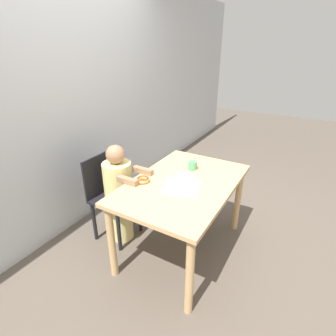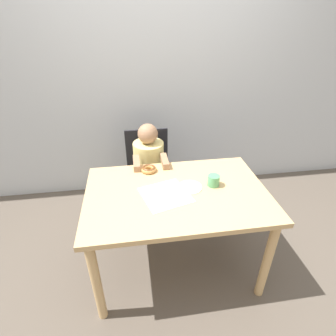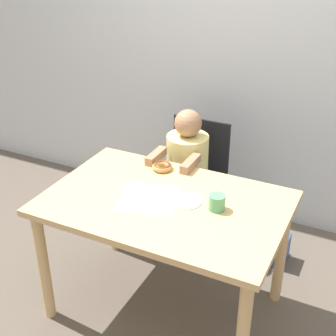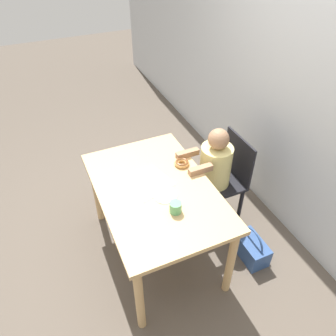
{
  "view_description": "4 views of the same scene",
  "coord_description": "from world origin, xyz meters",
  "px_view_note": "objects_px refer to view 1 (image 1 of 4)",
  "views": [
    {
      "loc": [
        -1.75,
        -0.87,
        1.77
      ],
      "look_at": [
        -0.04,
        0.12,
        0.84
      ],
      "focal_mm": 28.0,
      "sensor_mm": 36.0,
      "label": 1
    },
    {
      "loc": [
        -0.27,
        -1.42,
        1.77
      ],
      "look_at": [
        -0.04,
        0.12,
        0.84
      ],
      "focal_mm": 28.0,
      "sensor_mm": 36.0,
      "label": 2
    },
    {
      "loc": [
        0.91,
        -1.82,
        1.98
      ],
      "look_at": [
        -0.04,
        0.12,
        0.84
      ],
      "focal_mm": 50.0,
      "sensor_mm": 36.0,
      "label": 3
    },
    {
      "loc": [
        1.63,
        -0.62,
        2.35
      ],
      "look_at": [
        -0.04,
        0.12,
        0.84
      ],
      "focal_mm": 35.0,
      "sensor_mm": 36.0,
      "label": 4
    }
  ],
  "objects_px": {
    "child_figure": "(119,195)",
    "handbag": "(144,201)",
    "cup": "(192,165)",
    "donut": "(143,180)",
    "chair": "(111,195)"
  },
  "relations": [
    {
      "from": "child_figure",
      "to": "donut",
      "type": "distance_m",
      "value": 0.39
    },
    {
      "from": "handbag",
      "to": "cup",
      "type": "relative_size",
      "value": 3.77
    },
    {
      "from": "handbag",
      "to": "child_figure",
      "type": "bearing_deg",
      "value": -169.27
    },
    {
      "from": "chair",
      "to": "cup",
      "type": "xyz_separation_m",
      "value": [
        0.41,
        -0.66,
        0.31
      ]
    },
    {
      "from": "chair",
      "to": "handbag",
      "type": "distance_m",
      "value": 0.63
    },
    {
      "from": "chair",
      "to": "handbag",
      "type": "relative_size",
      "value": 2.69
    },
    {
      "from": "chair",
      "to": "child_figure",
      "type": "xyz_separation_m",
      "value": [
        0.0,
        -0.11,
        0.04
      ]
    },
    {
      "from": "child_figure",
      "to": "handbag",
      "type": "height_order",
      "value": "child_figure"
    },
    {
      "from": "child_figure",
      "to": "handbag",
      "type": "relative_size",
      "value": 3.14
    },
    {
      "from": "donut",
      "to": "chair",
      "type": "bearing_deg",
      "value": 86.65
    },
    {
      "from": "donut",
      "to": "handbag",
      "type": "bearing_deg",
      "value": 36.11
    },
    {
      "from": "donut",
      "to": "child_figure",
      "type": "bearing_deg",
      "value": 85.44
    },
    {
      "from": "donut",
      "to": "cup",
      "type": "height_order",
      "value": "cup"
    },
    {
      "from": "cup",
      "to": "handbag",
      "type": "bearing_deg",
      "value": 80.13
    },
    {
      "from": "child_figure",
      "to": "cup",
      "type": "bearing_deg",
      "value": -53.73
    }
  ]
}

